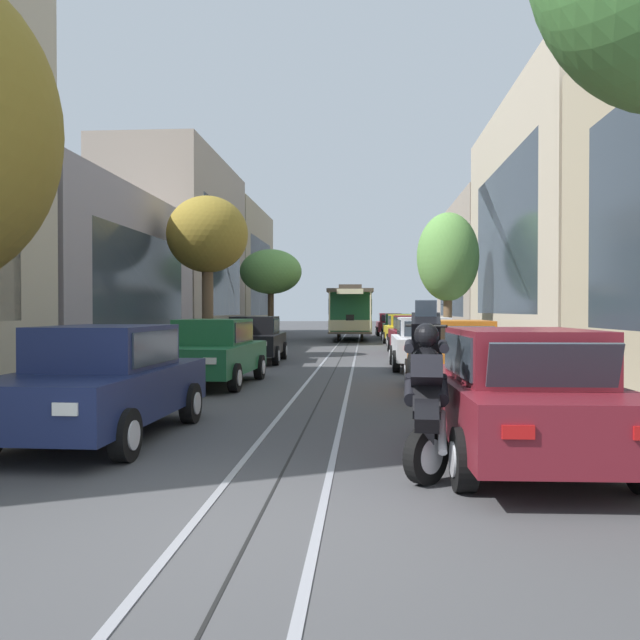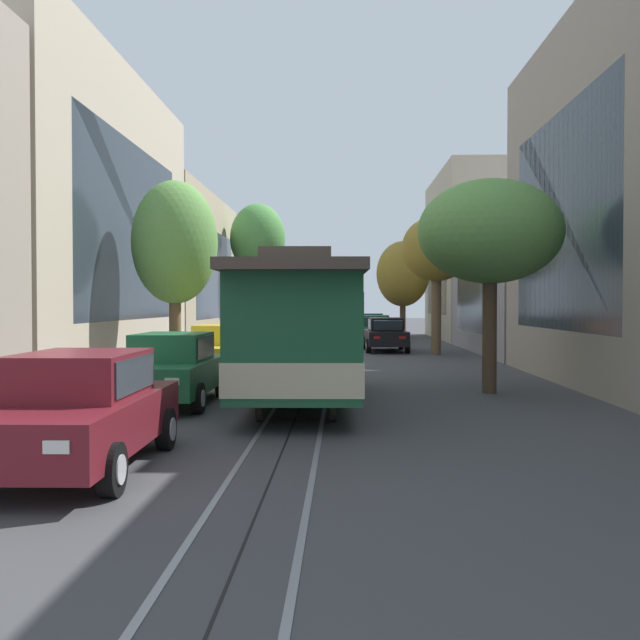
% 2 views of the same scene
% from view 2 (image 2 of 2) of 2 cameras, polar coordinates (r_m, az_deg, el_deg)
% --- Properties ---
extents(ground_plane, '(160.00, 160.00, 0.00)m').
position_cam_2_polar(ground_plane, '(29.80, 0.07, -2.99)').
color(ground_plane, '#424244').
extents(trolley_track_rails, '(1.14, 59.91, 0.01)m').
position_cam_2_polar(trolley_track_rails, '(26.62, -0.14, -3.50)').
color(trolley_track_rails, gray).
rests_on(trolley_track_rails, ground).
extents(building_facade_left, '(5.85, 51.61, 10.43)m').
position_cam_2_polar(building_facade_left, '(26.39, 20.91, 6.61)').
color(building_facade_left, '#BCAD93').
rests_on(building_facade_left, ground).
extents(building_facade_right, '(5.36, 51.61, 11.00)m').
position_cam_2_polar(building_facade_right, '(28.38, -19.92, 6.58)').
color(building_facade_right, tan).
rests_on(building_facade_right, ground).
extents(parked_car_navy_near_left, '(2.07, 4.39, 1.58)m').
position_cam_2_polar(parked_car_navy_near_left, '(46.94, 4.11, -0.44)').
color(parked_car_navy_near_left, '#19234C').
rests_on(parked_car_navy_near_left, ground).
extents(parked_car_green_second_left, '(2.13, 4.41, 1.58)m').
position_cam_2_polar(parked_car_green_second_left, '(40.35, 4.46, -0.73)').
color(parked_car_green_second_left, '#1E6038').
rests_on(parked_car_green_second_left, ground).
extents(parked_car_black_mid_left, '(2.09, 4.40, 1.58)m').
position_cam_2_polar(parked_car_black_mid_left, '(33.51, 5.25, -1.15)').
color(parked_car_black_mid_left, black).
rests_on(parked_car_black_mid_left, ground).
extents(parked_car_maroon_near_right, '(2.07, 4.39, 1.58)m').
position_cam_2_polar(parked_car_maroon_near_right, '(48.11, -2.52, -0.39)').
color(parked_car_maroon_near_right, maroon).
rests_on(parked_car_maroon_near_right, ground).
extents(parked_car_orange_second_right, '(2.06, 4.39, 1.58)m').
position_cam_2_polar(parked_car_orange_second_right, '(41.66, -3.31, -0.66)').
color(parked_car_orange_second_right, orange).
rests_on(parked_car_orange_second_right, ground).
extents(parked_car_white_mid_right, '(2.01, 4.37, 1.58)m').
position_cam_2_polar(parked_car_white_mid_right, '(35.77, -3.96, -0.99)').
color(parked_car_white_mid_right, silver).
rests_on(parked_car_white_mid_right, ground).
extents(parked_car_maroon_fourth_right, '(2.08, 4.40, 1.58)m').
position_cam_2_polar(parked_car_maroon_fourth_right, '(28.97, -5.73, -1.54)').
color(parked_car_maroon_fourth_right, maroon).
rests_on(parked_car_maroon_fourth_right, ground).
extents(parked_car_yellow_fifth_right, '(2.12, 4.41, 1.58)m').
position_cam_2_polar(parked_car_yellow_fifth_right, '(22.37, -8.00, -2.39)').
color(parked_car_yellow_fifth_right, gold).
rests_on(parked_car_yellow_fifth_right, ground).
extents(parked_car_green_sixth_right, '(2.02, 4.37, 1.58)m').
position_cam_2_polar(parked_car_green_sixth_right, '(16.26, -11.77, -3.81)').
color(parked_car_green_sixth_right, '#1E6038').
rests_on(parked_car_green_sixth_right, ground).
extents(parked_car_maroon_far_right, '(2.04, 4.38, 1.58)m').
position_cam_2_polar(parked_car_maroon_far_right, '(10.25, -18.74, -6.86)').
color(parked_car_maroon_far_right, maroon).
rests_on(parked_car_maroon_far_right, ground).
extents(street_tree_kerb_left_near, '(3.51, 3.48, 6.39)m').
position_cam_2_polar(street_tree_kerb_left_near, '(47.80, 6.64, 3.66)').
color(street_tree_kerb_left_near, brown).
rests_on(street_tree_kerb_left_near, ground).
extents(street_tree_kerb_left_second, '(3.06, 3.00, 6.11)m').
position_cam_2_polar(street_tree_kerb_left_second, '(31.87, 9.30, 5.53)').
color(street_tree_kerb_left_second, brown).
rests_on(street_tree_kerb_left_second, ground).
extents(street_tree_kerb_left_mid, '(3.62, 3.29, 5.35)m').
position_cam_2_polar(street_tree_kerb_left_mid, '(18.44, 13.44, 6.80)').
color(street_tree_kerb_left_mid, '#4C3826').
rests_on(street_tree_kerb_left_mid, ground).
extents(street_tree_kerb_right_near, '(3.68, 3.34, 8.90)m').
position_cam_2_polar(street_tree_kerb_right_near, '(47.93, -5.00, 6.44)').
color(street_tree_kerb_right_near, brown).
rests_on(street_tree_kerb_right_near, ground).
extents(street_tree_kerb_right_second, '(2.94, 2.71, 6.46)m').
position_cam_2_polar(street_tree_kerb_right_second, '(25.05, -11.53, 6.01)').
color(street_tree_kerb_right_second, brown).
rests_on(street_tree_kerb_right_second, ground).
extents(cable_car_trolley, '(2.72, 9.16, 3.28)m').
position_cam_2_polar(cable_car_trolley, '(15.70, -1.53, -0.81)').
color(cable_car_trolley, '#1E5B38').
rests_on(cable_car_trolley, ground).
extents(motorcycle_with_rider, '(0.57, 1.79, 1.92)m').
position_cam_2_polar(motorcycle_with_rider, '(48.77, -1.09, -0.13)').
color(motorcycle_with_rider, black).
rests_on(motorcycle_with_rider, ground).
extents(pedestrian_on_left_pavement, '(0.55, 0.38, 1.54)m').
position_cam_2_polar(pedestrian_on_left_pavement, '(44.82, -7.43, -0.44)').
color(pedestrian_on_left_pavement, '#282D38').
rests_on(pedestrian_on_left_pavement, ground).
extents(fire_hydrant, '(0.40, 0.22, 0.84)m').
position_cam_2_polar(fire_hydrant, '(41.73, 6.65, -1.18)').
color(fire_hydrant, red).
rests_on(fire_hydrant, ground).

